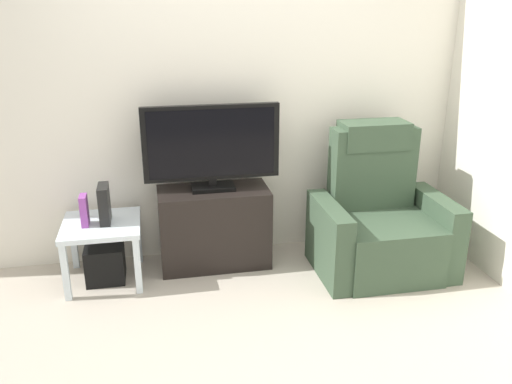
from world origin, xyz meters
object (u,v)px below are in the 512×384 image
tv_stand (214,227)px  side_table (102,232)px  game_console (104,204)px  book_upright (84,210)px  recliner_armchair (379,221)px  television (212,145)px  subwoofer_box (105,262)px

tv_stand → side_table: bearing=-173.2°
tv_stand → game_console: 0.83m
side_table → book_upright: book_upright is taller
recliner_armchair → game_console: 2.01m
recliner_armchair → book_upright: bearing=173.0°
television → recliner_armchair: bearing=-14.3°
recliner_armchair → subwoofer_box: recliner_armchair is taller
television → recliner_armchair: television is taller
television → tv_stand: bearing=-90.0°
side_table → subwoofer_box: side_table is taller
side_table → book_upright: size_ratio=2.47×
tv_stand → television: bearing=90.0°
game_console → television: bearing=7.8°
side_table → book_upright: (-0.10, -0.02, 0.18)m
tv_stand → game_console: bearing=-173.6°
television → subwoofer_box: television is taller
side_table → subwoofer_box: bearing=90.0°
television → side_table: bearing=-171.9°
television → game_console: size_ratio=3.67×
recliner_armchair → book_upright: (-2.12, 0.17, 0.19)m
subwoofer_box → game_console: 0.45m
subwoofer_box → game_console: (0.04, 0.01, 0.45)m
book_upright → game_console: bearing=12.5°
side_table → subwoofer_box: 0.24m
television → game_console: 0.86m
side_table → tv_stand: bearing=6.8°
book_upright → game_console: size_ratio=0.81×
tv_stand → subwoofer_box: bearing=-173.2°
subwoofer_box → book_upright: size_ratio=1.24×
recliner_armchair → side_table: 2.03m
television → book_upright: television is taller
tv_stand → recliner_armchair: (1.21, -0.29, 0.07)m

